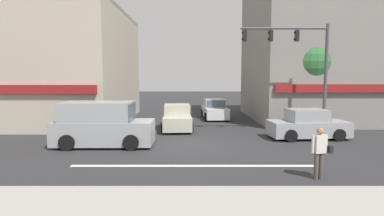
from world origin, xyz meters
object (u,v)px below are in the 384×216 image
(utility_pole_near_left, at_px, (78,64))
(sedan_crossing_center, at_px, (306,125))
(sedan_crossing_leftbound, at_px, (213,110))
(van_approaching_near, at_px, (101,125))
(traffic_light_mast, at_px, (302,59))
(pedestrian_foreground_with_bag, at_px, (319,150))
(street_tree, at_px, (307,63))
(sedan_crossing_rightbound, at_px, (176,118))

(utility_pole_near_left, height_order, sedan_crossing_center, utility_pole_near_left)
(sedan_crossing_center, distance_m, sedan_crossing_leftbound, 9.08)
(van_approaching_near, relative_size, sedan_crossing_leftbound, 1.10)
(sedan_crossing_leftbound, bearing_deg, van_approaching_near, -121.84)
(traffic_light_mast, height_order, sedan_crossing_leftbound, traffic_light_mast)
(sedan_crossing_center, xyz_separation_m, pedestrian_foreground_with_bag, (-2.13, -6.54, 0.24))
(street_tree, xyz_separation_m, sedan_crossing_center, (-1.51, -4.17, -3.53))
(utility_pole_near_left, bearing_deg, pedestrian_foreground_with_bag, -42.47)
(sedan_crossing_leftbound, relative_size, pedestrian_foreground_with_bag, 2.52)
(pedestrian_foreground_with_bag, bearing_deg, street_tree, 71.21)
(sedan_crossing_rightbound, height_order, van_approaching_near, van_approaching_near)
(street_tree, bearing_deg, utility_pole_near_left, -179.17)
(traffic_light_mast, relative_size, van_approaching_near, 1.34)
(traffic_light_mast, distance_m, sedan_crossing_rightbound, 8.19)
(traffic_light_mast, height_order, sedan_crossing_center, traffic_light_mast)
(utility_pole_near_left, height_order, pedestrian_foreground_with_bag, utility_pole_near_left)
(traffic_light_mast, distance_m, sedan_crossing_leftbound, 8.98)
(pedestrian_foreground_with_bag, bearing_deg, traffic_light_mast, 74.34)
(street_tree, height_order, sedan_crossing_center, street_tree)
(street_tree, relative_size, utility_pole_near_left, 0.75)
(utility_pole_near_left, bearing_deg, van_approaching_near, -61.46)
(street_tree, relative_size, sedan_crossing_center, 1.41)
(sedan_crossing_center, bearing_deg, sedan_crossing_leftbound, 118.94)
(utility_pole_near_left, xyz_separation_m, sedan_crossing_center, (13.59, -3.95, -3.42))
(sedan_crossing_rightbound, bearing_deg, van_approaching_near, -125.13)
(street_tree, height_order, van_approaching_near, street_tree)
(traffic_light_mast, relative_size, sedan_crossing_center, 1.47)
(street_tree, distance_m, sedan_crossing_rightbound, 9.43)
(traffic_light_mast, xyz_separation_m, sedan_crossing_rightbound, (-7.11, 1.94, -3.59))
(utility_pole_near_left, relative_size, van_approaching_near, 1.73)
(sedan_crossing_rightbound, height_order, pedestrian_foreground_with_bag, pedestrian_foreground_with_bag)
(street_tree, height_order, traffic_light_mast, traffic_light_mast)
(pedestrian_foreground_with_bag, bearing_deg, sedan_crossing_leftbound, 98.86)
(utility_pole_near_left, bearing_deg, sedan_crossing_center, -16.20)
(sedan_crossing_center, xyz_separation_m, van_approaching_near, (-10.45, -1.82, 0.29))
(sedan_crossing_center, relative_size, pedestrian_foreground_with_bag, 2.52)
(sedan_crossing_center, xyz_separation_m, sedan_crossing_rightbound, (-7.14, 2.89, 0.00))
(sedan_crossing_center, bearing_deg, traffic_light_mast, 91.99)
(pedestrian_foreground_with_bag, bearing_deg, van_approaching_near, 150.42)
(sedan_crossing_center, distance_m, pedestrian_foreground_with_bag, 6.88)
(utility_pole_near_left, distance_m, van_approaching_near, 7.27)
(traffic_light_mast, xyz_separation_m, sedan_crossing_leftbound, (-4.36, 6.99, -3.59))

